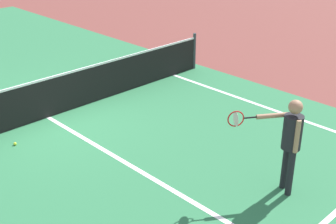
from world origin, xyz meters
The scene contains 6 objects.
ground_plane centered at (0.00, 0.00, 0.00)m, with size 60.00×60.00×0.00m, color brown.
court_surface_inbounds centered at (0.00, 0.00, 0.00)m, with size 10.62×24.40×0.00m, color #2D7247.
line_center_service centered at (0.00, -3.20, 0.00)m, with size 0.10×6.40×0.01m, color white.
net centered at (0.00, 0.00, 0.49)m, with size 10.05×0.09×1.07m.
player_near centered at (1.37, -5.47, 1.07)m, with size 0.96×0.94×1.71m.
tennis_ball_near_net centered at (-1.19, -0.71, 0.03)m, with size 0.07×0.07×0.07m, color #CCE033.
Camera 1 is at (-4.66, -8.81, 4.54)m, focal length 48.73 mm.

